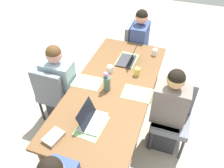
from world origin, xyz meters
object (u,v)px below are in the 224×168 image
at_px(chair_near_left_near, 54,92).
at_px(dining_table, 112,91).
at_px(laptop_head_left_left_mid, 128,59).
at_px(chair_far_right_near, 173,113).
at_px(coffee_mug_centre_left, 110,69).
at_px(flower_vase, 107,82).
at_px(laptop_head_right_left_far, 91,120).
at_px(book_red_cover, 54,137).
at_px(chair_head_left_left_mid, 135,46).
at_px(person_far_right_near, 168,114).
at_px(coffee_mug_near_right, 155,52).
at_px(person_near_left_near, 61,88).
at_px(coffee_mug_near_left, 137,72).
at_px(person_head_left_left_mid, 139,48).

bearing_deg(chair_near_left_near, dining_table, 97.88).
relative_size(dining_table, laptop_head_left_left_mid, 6.84).
relative_size(chair_far_right_near, coffee_mug_centre_left, 10.59).
distance_m(flower_vase, laptop_head_right_left_far, 0.54).
bearing_deg(dining_table, book_red_cover, -17.92).
bearing_deg(chair_head_left_left_mid, laptop_head_right_left_far, 0.91).
relative_size(chair_near_left_near, person_far_right_near, 0.75).
distance_m(chair_near_left_near, laptop_head_left_left_mid, 1.11).
bearing_deg(laptop_head_left_left_mid, chair_head_left_left_mid, -173.96).
bearing_deg(coffee_mug_centre_left, flower_vase, 12.97).
height_order(dining_table, chair_far_right_near, chair_far_right_near).
height_order(dining_table, coffee_mug_centre_left, coffee_mug_centre_left).
distance_m(laptop_head_right_left_far, coffee_mug_centre_left, 0.89).
bearing_deg(coffee_mug_near_right, book_red_cover, -20.08).
height_order(person_near_left_near, flower_vase, person_near_left_near).
bearing_deg(laptop_head_left_left_mid, coffee_mug_near_left, 38.43).
height_order(person_head_left_left_mid, laptop_head_right_left_far, person_head_left_left_mid).
xyz_separation_m(chair_far_right_near, flower_vase, (0.11, -0.83, 0.36)).
xyz_separation_m(person_head_left_left_mid, flower_vase, (1.37, -0.07, 0.33)).
bearing_deg(person_far_right_near, coffee_mug_near_right, -157.64).
distance_m(dining_table, chair_head_left_left_mid, 1.39).
distance_m(flower_vase, laptop_head_left_left_mid, 0.65).
distance_m(chair_far_right_near, book_red_cover, 1.46).
bearing_deg(book_red_cover, coffee_mug_centre_left, -174.58).
xyz_separation_m(person_far_right_near, book_red_cover, (0.88, -1.01, 0.23)).
height_order(chair_near_left_near, flower_vase, flower_vase).
relative_size(chair_near_left_near, book_red_cover, 4.50).
xyz_separation_m(chair_near_left_near, laptop_head_left_left_mid, (-0.69, 0.82, 0.28)).
bearing_deg(chair_far_right_near, person_near_left_near, -86.68).
distance_m(chair_near_left_near, book_red_cover, 0.97).
bearing_deg(flower_vase, person_head_left_left_mid, 177.11).
bearing_deg(book_red_cover, chair_near_left_near, -134.37).
height_order(person_near_left_near, coffee_mug_near_right, person_near_left_near).
relative_size(chair_head_left_left_mid, laptop_head_left_left_mid, 2.81).
bearing_deg(laptop_head_left_left_mid, person_far_right_near, 48.88).
height_order(dining_table, book_red_cover, book_red_cover).
height_order(chair_head_left_left_mid, coffee_mug_near_left, chair_head_left_left_mid).
bearing_deg(book_red_cover, coffee_mug_near_right, 173.28).
xyz_separation_m(flower_vase, coffee_mug_centre_left, (-0.35, -0.08, -0.08)).
relative_size(dining_table, person_near_left_near, 1.83).
bearing_deg(chair_head_left_left_mid, laptop_head_left_left_mid, 6.04).
xyz_separation_m(person_near_left_near, person_far_right_near, (-0.01, 1.45, 0.00)).
height_order(person_head_left_left_mid, coffee_mug_centre_left, person_head_left_left_mid).
xyz_separation_m(person_far_right_near, laptop_head_left_left_mid, (-0.60, -0.69, 0.25)).
bearing_deg(chair_head_left_left_mid, coffee_mug_near_left, 15.03).
bearing_deg(coffee_mug_near_left, dining_table, -34.78).
xyz_separation_m(laptop_head_right_left_far, book_red_cover, (0.31, -0.27, -0.02)).
bearing_deg(laptop_head_right_left_far, coffee_mug_near_right, 165.62).
distance_m(dining_table, coffee_mug_near_left, 0.42).
bearing_deg(laptop_head_right_left_far, coffee_mug_centre_left, -173.14).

